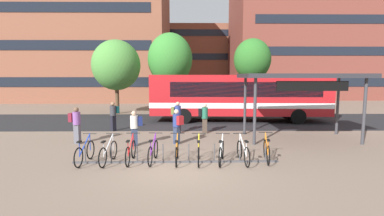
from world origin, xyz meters
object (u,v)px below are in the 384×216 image
at_px(street_tree_1, 252,60).
at_px(parked_bicycle_purple_3, 153,152).
at_px(commuter_maroon_pack_0, 76,123).
at_px(commuter_olive_pack_2, 177,115).
at_px(parked_bicycle_red_2, 131,152).
at_px(commuter_navy_pack_3, 135,126).
at_px(city_bus, 238,96).
at_px(parked_bicycle_silver_1, 108,153).
at_px(parked_bicycle_white_6, 221,152).
at_px(commuter_red_pack_1, 177,124).
at_px(parked_bicycle_yellow_5, 199,152).
at_px(parked_bicycle_blue_0, 85,153).
at_px(parked_bicycle_orange_4, 177,152).
at_px(street_tree_0, 116,65).
at_px(parked_bicycle_white_7, 243,152).
at_px(transit_shelter, 301,78).
at_px(commuter_black_pack_4, 204,116).
at_px(parked_bicycle_orange_8, 267,151).
at_px(commuter_teal_pack_5, 114,114).
at_px(street_tree_2, 170,59).

bearing_deg(street_tree_1, parked_bicycle_purple_3, -114.87).
height_order(commuter_maroon_pack_0, commuter_olive_pack_2, commuter_olive_pack_2).
bearing_deg(parked_bicycle_red_2, commuter_navy_pack_3, 7.11).
bearing_deg(city_bus, parked_bicycle_silver_1, 59.14).
distance_m(parked_bicycle_white_6, commuter_red_pack_1, 3.35).
bearing_deg(parked_bicycle_yellow_5, city_bus, -14.98).
bearing_deg(parked_bicycle_blue_0, commuter_navy_pack_3, -24.47).
bearing_deg(commuter_navy_pack_3, parked_bicycle_blue_0, 43.17).
xyz_separation_m(parked_bicycle_blue_0, commuter_navy_pack_3, (1.33, 2.54, 0.53)).
height_order(parked_bicycle_orange_4, street_tree_0, street_tree_0).
bearing_deg(parked_bicycle_blue_0, parked_bicycle_purple_3, -84.63).
xyz_separation_m(parked_bicycle_silver_1, parked_bicycle_red_2, (0.78, 0.09, 0.00)).
distance_m(parked_bicycle_white_7, street_tree_1, 15.90).
relative_size(city_bus, commuter_navy_pack_3, 7.63).
distance_m(transit_shelter, commuter_black_pack_4, 5.31).
xyz_separation_m(parked_bicycle_orange_8, commuter_teal_pack_5, (-7.14, 5.87, 0.58)).
height_order(parked_bicycle_blue_0, parked_bicycle_purple_3, same).
xyz_separation_m(parked_bicycle_orange_4, commuter_black_pack_4, (1.27, 5.27, 0.56)).
bearing_deg(commuter_teal_pack_5, street_tree_1, 167.71).
relative_size(city_bus, commuter_olive_pack_2, 6.97).
bearing_deg(commuter_red_pack_1, parked_bicycle_yellow_5, 155.86).
bearing_deg(street_tree_2, commuter_red_pack_1, -84.93).
height_order(parked_bicycle_yellow_5, parked_bicycle_white_6, same).
relative_size(parked_bicycle_blue_0, commuter_navy_pack_3, 1.08).
xyz_separation_m(parked_bicycle_red_2, street_tree_0, (-3.86, 13.48, 3.63)).
height_order(parked_bicycle_red_2, parked_bicycle_purple_3, same).
xyz_separation_m(parked_bicycle_blue_0, street_tree_0, (-2.23, 13.55, 3.63)).
bearing_deg(commuter_maroon_pack_0, parked_bicycle_silver_1, -38.85).
distance_m(parked_bicycle_purple_3, commuter_teal_pack_5, 6.68).
height_order(parked_bicycle_orange_8, commuter_red_pack_1, commuter_red_pack_1).
xyz_separation_m(parked_bicycle_orange_4, commuter_navy_pack_3, (-1.97, 2.51, 0.53)).
bearing_deg(parked_bicycle_silver_1, parked_bicycle_white_7, -84.33).
bearing_deg(commuter_olive_pack_2, city_bus, 69.21).
relative_size(parked_bicycle_silver_1, parked_bicycle_yellow_5, 1.00).
bearing_deg(street_tree_0, commuter_black_pack_4, -50.52).
relative_size(parked_bicycle_white_6, commuter_navy_pack_3, 1.07).
distance_m(city_bus, parked_bicycle_white_7, 9.71).
distance_m(parked_bicycle_orange_4, commuter_black_pack_4, 5.44).
height_order(parked_bicycle_purple_3, parked_bicycle_white_6, same).
height_order(parked_bicycle_purple_3, commuter_olive_pack_2, commuter_olive_pack_2).
relative_size(parked_bicycle_silver_1, transit_shelter, 0.30).
bearing_deg(commuter_olive_pack_2, commuter_red_pack_1, -64.89).
bearing_deg(parked_bicycle_blue_0, commuter_black_pack_4, -37.58).
bearing_deg(commuter_maroon_pack_0, commuter_black_pack_4, 34.67).
relative_size(parked_bicycle_purple_3, parked_bicycle_yellow_5, 1.00).
height_order(commuter_red_pack_1, commuter_olive_pack_2, commuter_olive_pack_2).
bearing_deg(commuter_maroon_pack_0, commuter_navy_pack_3, 5.09).
xyz_separation_m(city_bus, parked_bicycle_orange_8, (-0.54, -9.32, -1.39)).
distance_m(parked_bicycle_silver_1, parked_bicycle_yellow_5, 3.24).
xyz_separation_m(parked_bicycle_silver_1, commuter_black_pack_4, (3.72, 5.31, 0.56)).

